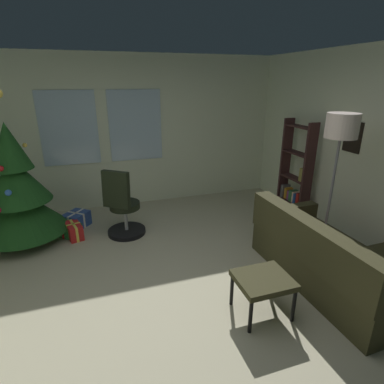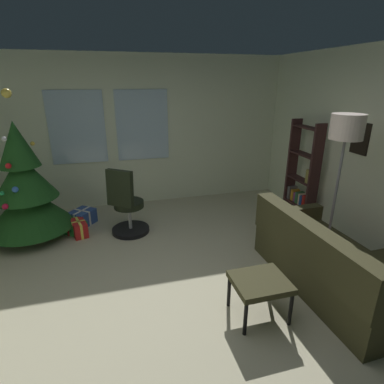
{
  "view_description": "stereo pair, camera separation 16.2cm",
  "coord_description": "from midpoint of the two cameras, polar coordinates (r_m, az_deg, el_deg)",
  "views": [
    {
      "loc": [
        -0.6,
        -2.58,
        2.18
      ],
      "look_at": [
        0.38,
        0.44,
        1.02
      ],
      "focal_mm": 28.65,
      "sensor_mm": 36.0,
      "label": 1
    },
    {
      "loc": [
        -0.45,
        -2.63,
        2.18
      ],
      "look_at": [
        0.38,
        0.44,
        1.02
      ],
      "focal_mm": 28.65,
      "sensor_mm": 36.0,
      "label": 2
    }
  ],
  "objects": [
    {
      "name": "gift_box_gold",
      "position": [
        5.27,
        -21.16,
        -4.9
      ],
      "size": [
        0.36,
        0.32,
        0.15
      ],
      "color": "gold",
      "rests_on": "ground_plane"
    },
    {
      "name": "ground_plane",
      "position": [
        3.47,
        -3.06,
        -19.93
      ],
      "size": [
        5.41,
        5.71,
        0.1
      ],
      "primitive_type": "cube",
      "color": "#B5AF8F"
    },
    {
      "name": "office_chair",
      "position": [
        4.59,
        -11.03,
        -3.16
      ],
      "size": [
        0.58,
        0.59,
        1.03
      ],
      "color": "black",
      "rests_on": "ground_plane"
    },
    {
      "name": "gift_box_green",
      "position": [
        4.96,
        -20.17,
        -6.19
      ],
      "size": [
        0.39,
        0.38,
        0.18
      ],
      "color": "#1E722D",
      "rests_on": "ground_plane"
    },
    {
      "name": "footstool",
      "position": [
        3.12,
        14.06,
        -16.35
      ],
      "size": [
        0.52,
        0.46,
        0.41
      ],
      "color": "#36341D",
      "rests_on": "ground_plane"
    },
    {
      "name": "couch",
      "position": [
        3.86,
        28.56,
        -12.25
      ],
      "size": [
        1.76,
        1.91,
        0.81
      ],
      "color": "#36341D",
      "rests_on": "ground_plane"
    },
    {
      "name": "bookshelf",
      "position": [
        5.25,
        20.67,
        2.51
      ],
      "size": [
        0.18,
        0.64,
        1.6
      ],
      "color": "#381F1E",
      "rests_on": "ground_plane"
    },
    {
      "name": "holiday_tree",
      "position": [
        4.86,
        -27.7,
        0.1
      ],
      "size": [
        1.19,
        1.19,
        2.09
      ],
      "color": "#4C331E",
      "rests_on": "ground_plane"
    },
    {
      "name": "gift_box_blue",
      "position": [
        5.19,
        -18.86,
        -4.49
      ],
      "size": [
        0.45,
        0.46,
        0.24
      ],
      "color": "#2D4C99",
      "rests_on": "ground_plane"
    },
    {
      "name": "wall_back_with_windows",
      "position": [
        5.6,
        -9.96,
        10.88
      ],
      "size": [
        5.41,
        0.12,
        2.61
      ],
      "color": "beige",
      "rests_on": "ground_plane"
    },
    {
      "name": "gift_box_red",
      "position": [
        4.86,
        -19.36,
        -6.37
      ],
      "size": [
        0.28,
        0.39,
        0.23
      ],
      "color": "red",
      "rests_on": "ground_plane"
    },
    {
      "name": "floor_lamp",
      "position": [
        3.91,
        27.72,
        8.82
      ],
      "size": [
        0.36,
        0.36,
        1.84
      ],
      "color": "slate",
      "rests_on": "ground_plane"
    }
  ]
}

